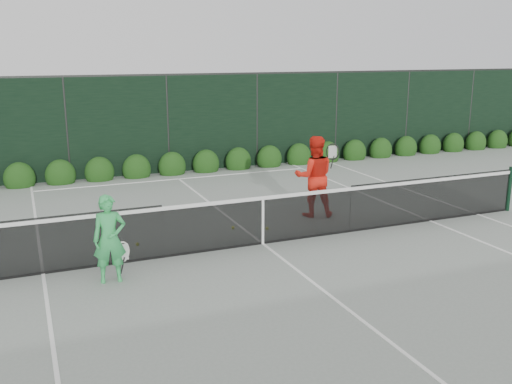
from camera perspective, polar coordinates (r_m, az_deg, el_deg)
name	(u,v)px	position (r m, az deg, el deg)	size (l,w,h in m)	color
ground	(263,244)	(11.38, 0.68, -5.22)	(80.00, 80.00, 0.00)	gray
tennis_net	(262,219)	(11.21, 0.57, -2.67)	(12.90, 0.10, 1.07)	black
player_woman	(110,239)	(9.68, -14.43, -4.58)	(0.62, 0.39, 1.47)	green
player_man	(314,176)	(13.13, 5.84, 1.56)	(1.09, 0.96, 1.87)	red
court_lines	(263,244)	(11.38, 0.68, -5.19)	(11.03, 23.83, 0.01)	white
windscreen_fence	(334,203)	(8.62, 7.82, -1.12)	(32.00, 21.07, 3.06)	black
hedge_row	(172,167)	(17.89, -8.39, 2.51)	(31.66, 0.65, 0.94)	#16360E
tennis_balls	(215,233)	(11.96, -4.16, -4.12)	(2.84, 0.40, 0.07)	#CEDA30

